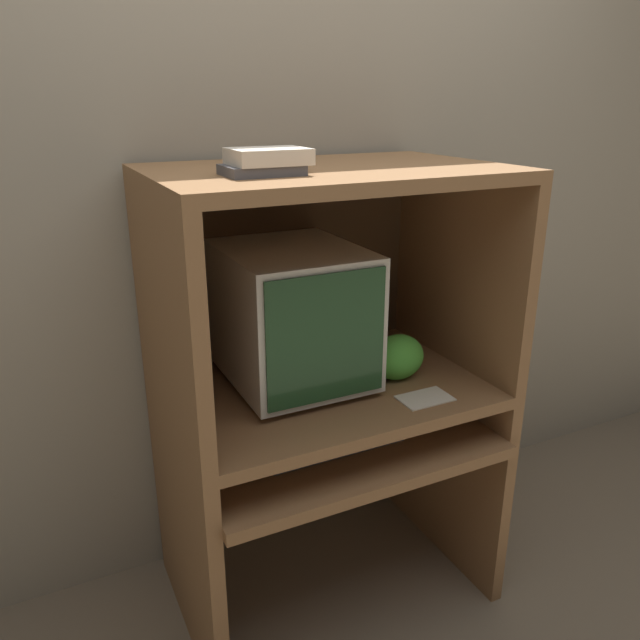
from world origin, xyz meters
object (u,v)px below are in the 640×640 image
object	(u,v)px
snack_bag	(397,357)
crt_monitor	(292,314)
keyboard	(330,442)
book_stack	(266,162)
mouse	(407,424)

from	to	relation	value
snack_bag	crt_monitor	bearing A→B (deg)	156.60
snack_bag	keyboard	bearing A→B (deg)	-169.08
keyboard	snack_bag	world-z (taller)	snack_bag
keyboard	book_stack	bearing A→B (deg)	177.94
keyboard	mouse	xyz separation A→B (m)	(0.26, -0.01, 0.00)
crt_monitor	keyboard	xyz separation A→B (m)	(0.04, -0.18, -0.35)
mouse	book_stack	world-z (taller)	book_stack
mouse	book_stack	bearing A→B (deg)	177.66
mouse	book_stack	size ratio (longest dim) A/B	0.29
crt_monitor	book_stack	world-z (taller)	book_stack
keyboard	book_stack	xyz separation A→B (m)	(-0.18, 0.01, 0.81)
crt_monitor	snack_bag	xyz separation A→B (m)	(0.29, -0.13, -0.14)
crt_monitor	book_stack	distance (m)	0.51
snack_bag	mouse	bearing A→B (deg)	-84.82
snack_bag	book_stack	xyz separation A→B (m)	(-0.43, -0.04, 0.61)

